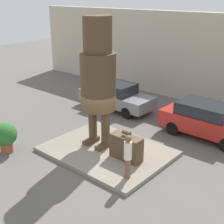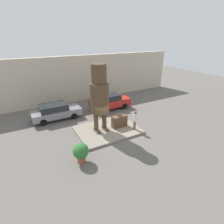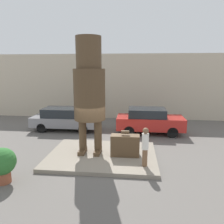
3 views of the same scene
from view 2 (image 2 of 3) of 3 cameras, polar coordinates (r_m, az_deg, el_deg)
ground_plane at (r=15.21m, az=-1.42°, el=-6.13°), size 60.00×60.00×0.00m
pedestal at (r=15.17m, az=-1.42°, el=-5.84°), size 5.17×3.91×0.17m
building_backdrop at (r=21.92m, az=-12.34°, el=10.42°), size 28.00×0.60×5.44m
statue_figure at (r=13.72m, az=-4.14°, el=5.98°), size 1.49×1.49×5.52m
giant_suitcase at (r=15.30m, az=2.42°, el=-3.03°), size 1.35×0.55×1.24m
tourist at (r=14.79m, az=7.47°, el=-2.43°), size 0.29×0.29×1.69m
parked_car_grey at (r=17.79m, az=-17.86°, el=0.22°), size 4.61×1.82×1.56m
parked_car_red at (r=19.36m, az=-0.78°, el=3.53°), size 4.35×1.88×1.68m
planter_pot at (r=11.55m, az=-10.15°, el=-12.67°), size 1.03×1.03×1.37m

